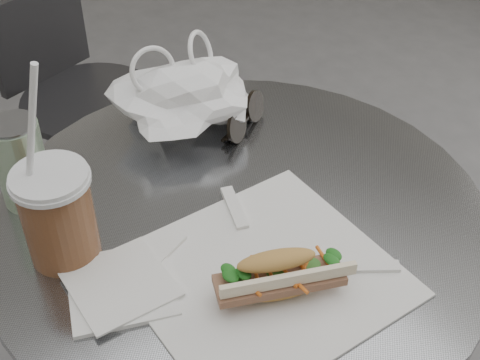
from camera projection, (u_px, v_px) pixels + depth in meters
cafe_table at (241, 325)px, 1.19m from camera, size 0.76×0.76×0.74m
chair_far at (87, 132)px, 1.89m from camera, size 0.37×0.40×0.70m
sandwich_paper at (263, 275)px, 0.91m from camera, size 0.34×0.33×0.00m
banh_mi at (278, 276)px, 0.86m from camera, size 0.22×0.16×0.07m
iced_coffee at (58, 214)px, 0.90m from camera, size 0.11×0.11×0.31m
sunglasses at (245, 118)px, 1.16m from camera, size 0.12×0.08×0.06m
plastic_bag at (186, 98)px, 1.15m from camera, size 0.27×0.24×0.12m
napkin_stack at (121, 286)px, 0.89m from camera, size 0.18×0.18×0.01m
drink_can at (21, 163)px, 0.99m from camera, size 0.08×0.08×0.14m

